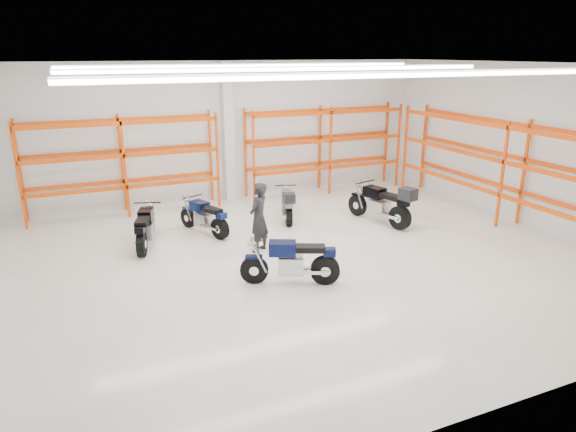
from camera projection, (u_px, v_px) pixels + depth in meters
name	position (u px, v px, depth m)	size (l,w,h in m)	color
ground	(303.00, 259.00, 12.33)	(14.00, 14.00, 0.00)	beige
room_shell	(304.00, 122.00, 11.36)	(14.02, 12.02, 4.51)	white
motorcycle_main	(294.00, 262.00, 10.90)	(2.01, 1.07, 1.05)	black
motorcycle_back_a	(145.00, 229.00, 12.99)	(0.92, 2.02, 1.02)	black
motorcycle_back_b	(205.00, 218.00, 13.93)	(0.96, 1.86, 0.97)	black
motorcycle_back_c	(287.00, 205.00, 15.03)	(0.91, 1.93, 1.01)	black
motorcycle_back_d	(384.00, 204.00, 14.69)	(1.02, 2.37, 1.23)	black
standing_man	(259.00, 218.00, 12.59)	(0.64, 0.42, 1.76)	black
structural_column	(228.00, 132.00, 16.73)	(0.32, 0.32, 4.50)	white
pallet_racking_back_left	(122.00, 156.00, 15.29)	(5.67, 0.87, 3.00)	#EB4813
pallet_racking_back_right	(325.00, 141.00, 17.87)	(5.67, 0.87, 3.00)	#EB4813
pallet_racking_side	(515.00, 163.00, 14.24)	(0.87, 9.07, 3.00)	#EB4813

